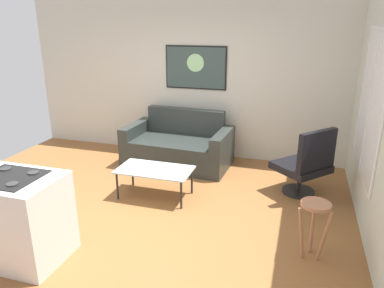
# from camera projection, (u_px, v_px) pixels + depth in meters

# --- Properties ---
(ground) EXTENTS (6.40, 6.40, 0.04)m
(ground) POSITION_uv_depth(u_px,v_px,m) (144.00, 216.00, 4.64)
(ground) COLOR brown
(back_wall) EXTENTS (6.40, 0.05, 2.80)m
(back_wall) POSITION_uv_depth(u_px,v_px,m) (197.00, 78.00, 6.39)
(back_wall) COLOR beige
(back_wall) RESTS_ON ground
(right_wall) EXTENTS (0.05, 6.40, 2.80)m
(right_wall) POSITION_uv_depth(u_px,v_px,m) (384.00, 118.00, 3.73)
(right_wall) COLOR beige
(right_wall) RESTS_ON ground
(couch) EXTENTS (1.81, 1.04, 0.90)m
(couch) POSITION_uv_depth(u_px,v_px,m) (179.00, 147.00, 6.22)
(couch) COLOR #2A302D
(couch) RESTS_ON ground
(coffee_table) EXTENTS (1.03, 0.56, 0.41)m
(coffee_table) POSITION_uv_depth(u_px,v_px,m) (155.00, 171.00, 5.01)
(coffee_table) COLOR silver
(coffee_table) RESTS_ON ground
(armchair) EXTENTS (0.90, 0.90, 0.99)m
(armchair) POSITION_uv_depth(u_px,v_px,m) (306.00, 164.00, 5.01)
(armchair) COLOR black
(armchair) RESTS_ON ground
(bar_stool) EXTENTS (0.35, 0.34, 0.62)m
(bar_stool) POSITION_uv_depth(u_px,v_px,m) (315.00, 216.00, 3.66)
(bar_stool) COLOR #A96D4C
(bar_stool) RESTS_ON ground
(wall_painting) EXTENTS (1.10, 0.03, 0.75)m
(wall_painting) POSITION_uv_depth(u_px,v_px,m) (196.00, 68.00, 6.29)
(wall_painting) COLOR black
(window) EXTENTS (0.03, 1.59, 1.76)m
(window) POSITION_uv_depth(u_px,v_px,m) (371.00, 104.00, 4.28)
(window) COLOR silver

